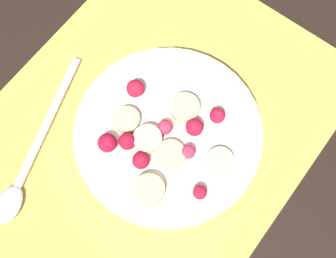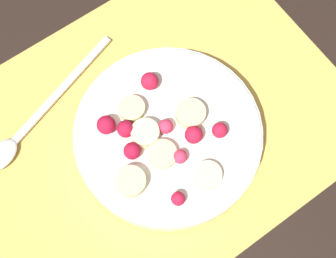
{
  "view_description": "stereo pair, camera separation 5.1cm",
  "coord_description": "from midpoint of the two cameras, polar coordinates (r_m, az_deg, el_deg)",
  "views": [
    {
      "loc": [
        -0.13,
        -0.13,
        0.53
      ],
      "look_at": [
        0.01,
        -0.03,
        0.05
      ],
      "focal_mm": 50.0,
      "sensor_mm": 36.0,
      "label": 1
    },
    {
      "loc": [
        -0.09,
        -0.16,
        0.53
      ],
      "look_at": [
        0.01,
        -0.03,
        0.05
      ],
      "focal_mm": 50.0,
      "sensor_mm": 36.0,
      "label": 2
    }
  ],
  "objects": [
    {
      "name": "ground_plane",
      "position": [
        0.56,
        -5.18,
        -0.98
      ],
      "size": [
        3.0,
        3.0,
        0.0
      ],
      "primitive_type": "plane",
      "color": "black"
    },
    {
      "name": "placemat",
      "position": [
        0.56,
        -5.21,
        -0.89
      ],
      "size": [
        0.47,
        0.36,
        0.01
      ],
      "color": "#E0B251",
      "rests_on": "ground_plane"
    },
    {
      "name": "fruit_bowl",
      "position": [
        0.53,
        -2.79,
        -1.17
      ],
      "size": [
        0.21,
        0.21,
        0.05
      ],
      "color": "white",
      "rests_on": "placemat"
    },
    {
      "name": "spoon",
      "position": [
        0.57,
        -19.61,
        -5.29
      ],
      "size": [
        0.21,
        0.08,
        0.01
      ],
      "rotation": [
        0.0,
        0.0,
        3.45
      ],
      "color": "silver",
      "rests_on": "placemat"
    }
  ]
}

